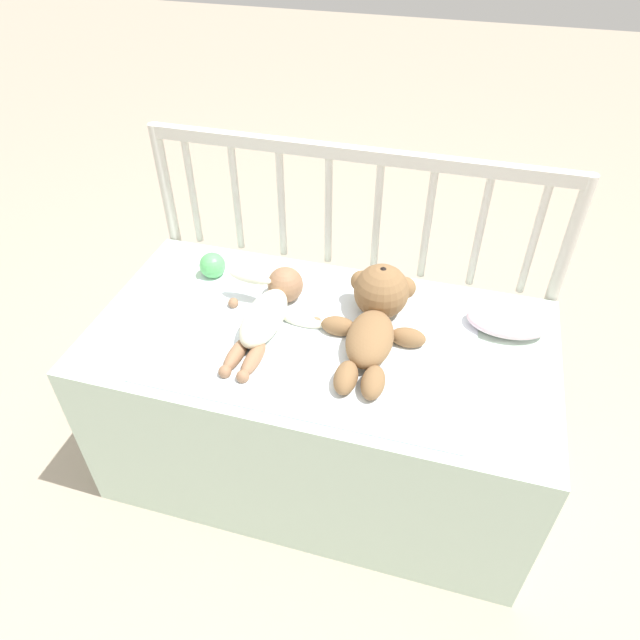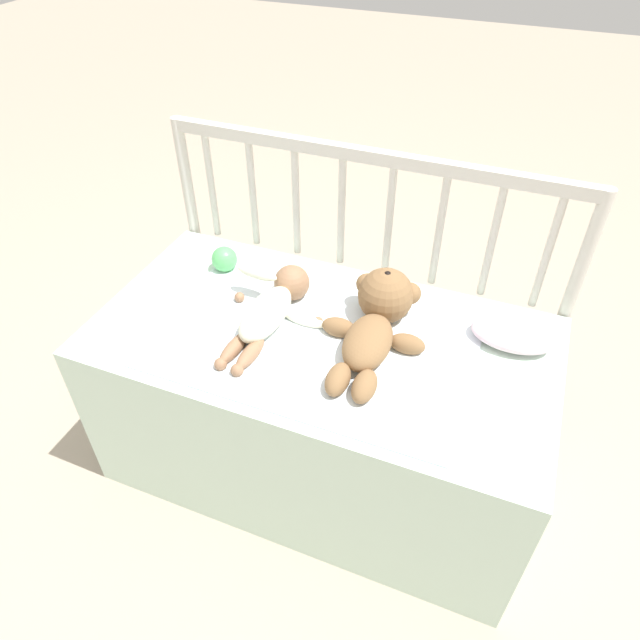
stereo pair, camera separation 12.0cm
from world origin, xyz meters
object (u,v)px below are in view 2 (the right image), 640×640
(baby, at_px, (272,308))
(toy_ball, at_px, (224,259))
(small_pillow, at_px, (512,335))
(teddy_bear, at_px, (377,318))

(baby, height_order, toy_ball, baby)
(small_pillow, relative_size, toy_ball, 2.74)
(baby, distance_m, small_pillow, 0.64)
(teddy_bear, relative_size, small_pillow, 1.99)
(teddy_bear, bearing_deg, small_pillow, 16.43)
(teddy_bear, xyz_separation_m, small_pillow, (0.34, 0.10, -0.03))
(teddy_bear, relative_size, toy_ball, 5.45)
(teddy_bear, xyz_separation_m, baby, (-0.28, -0.05, -0.02))
(teddy_bear, bearing_deg, toy_ball, 167.43)
(baby, relative_size, toy_ball, 5.21)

